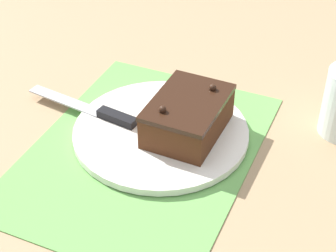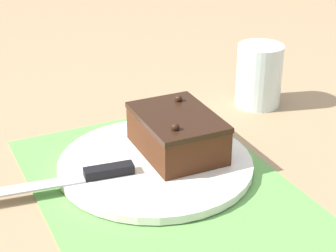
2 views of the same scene
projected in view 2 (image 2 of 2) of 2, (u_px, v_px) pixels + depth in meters
ground_plane at (162, 187)px, 0.80m from camera, size 3.00×3.00×0.00m
placemat_woven at (162, 186)px, 0.80m from camera, size 0.46×0.34×0.00m
cake_plate at (156, 164)px, 0.83m from camera, size 0.29×0.29×0.01m
chocolate_cake at (177, 133)px, 0.85m from camera, size 0.15×0.11×0.07m
serving_knife at (83, 176)px, 0.78m from camera, size 0.05×0.22×0.01m
drinking_glass at (259, 75)px, 1.03m from camera, size 0.08×0.08×0.12m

